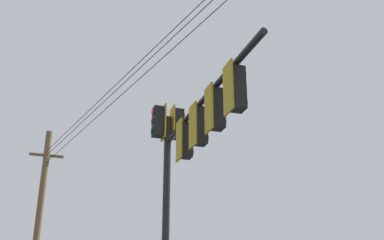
{
  "coord_description": "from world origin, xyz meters",
  "views": [
    {
      "loc": [
        6.74,
        9.61,
        1.46
      ],
      "look_at": [
        -0.19,
        1.53,
        5.86
      ],
      "focal_mm": 44.26,
      "sensor_mm": 36.0,
      "label": 1
    }
  ],
  "objects": [
    {
      "name": "signal_mast_assembly",
      "position": [
        -0.36,
        1.09,
        5.22
      ],
      "size": [
        2.74,
        5.88,
        7.11
      ],
      "color": "black",
      "rests_on": "ground"
    },
    {
      "name": "utility_pole_wooden",
      "position": [
        -2.77,
        -13.08,
        5.32
      ],
      "size": [
        1.64,
        0.76,
        10.46
      ],
      "color": "brown",
      "rests_on": "ground"
    },
    {
      "name": "overhead_wire_span",
      "position": [
        -0.79,
        0.82,
        9.35
      ],
      "size": [
        3.97,
        27.81,
        1.23
      ],
      "color": "black"
    }
  ]
}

